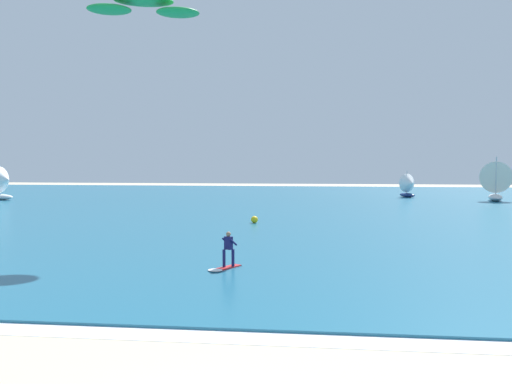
# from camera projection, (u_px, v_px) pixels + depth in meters

# --- Properties ---
(ocean) EXTENTS (160.00, 90.00, 0.10)m
(ocean) POSITION_uv_depth(u_px,v_px,m) (295.00, 205.00, 60.64)
(ocean) COLOR #1E607F
(ocean) RESTS_ON ground
(shoreline_foam) EXTENTS (70.73, 1.71, 0.01)m
(shoreline_foam) POSITION_uv_depth(u_px,v_px,m) (225.00, 334.00, 15.76)
(shoreline_foam) COLOR white
(shoreline_foam) RESTS_ON ground
(kitesurfer) EXTENTS (1.46, 1.98, 1.67)m
(kitesurfer) POSITION_uv_depth(u_px,v_px,m) (226.00, 255.00, 24.87)
(kitesurfer) COLOR red
(kitesurfer) RESTS_ON ocean
(kite) EXTENTS (7.08, 4.00, 1.02)m
(kite) POSITION_uv_depth(u_px,v_px,m) (144.00, 7.00, 32.92)
(kite) COLOR #198C3F
(sailboat_near_shore) EXTENTS (4.15, 4.79, 5.44)m
(sailboat_near_shore) POSITION_uv_depth(u_px,v_px,m) (495.00, 180.00, 67.32)
(sailboat_near_shore) COLOR silver
(sailboat_near_shore) RESTS_ON ocean
(sailboat_heeled_over) EXTENTS (2.84, 3.20, 3.57)m
(sailboat_heeled_over) POSITION_uv_depth(u_px,v_px,m) (409.00, 185.00, 73.26)
(sailboat_heeled_over) COLOR navy
(sailboat_heeled_over) RESTS_ON ocean
(sailboat_center_horizon) EXTENTS (4.21, 3.69, 4.74)m
(sailboat_center_horizon) POSITION_uv_depth(u_px,v_px,m) (3.00, 183.00, 68.11)
(sailboat_center_horizon) COLOR white
(sailboat_center_horizon) RESTS_ON ocean
(marker_buoy) EXTENTS (0.56, 0.56, 0.56)m
(marker_buoy) POSITION_uv_depth(u_px,v_px,m) (254.00, 220.00, 42.99)
(marker_buoy) COLOR yellow
(marker_buoy) RESTS_ON ocean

